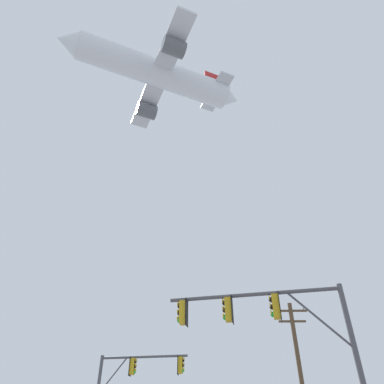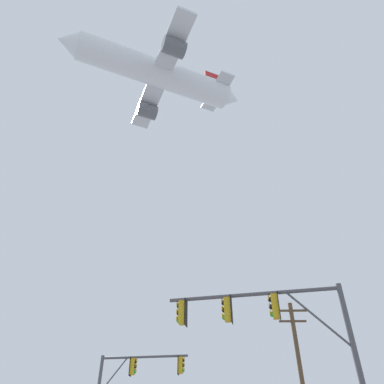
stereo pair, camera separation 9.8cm
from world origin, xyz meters
TOP-DOWN VIEW (x-y plane):
  - signal_pole_near at (3.79, 8.34)m, footprint 6.55×1.45m
  - signal_pole_far at (-3.18, 18.49)m, footprint 5.41×0.90m
  - utility_pole at (7.20, 19.32)m, footprint 2.20×0.28m
  - airplane at (-4.60, 25.37)m, footprint 24.85×19.19m

SIDE VIEW (x-z plane):
  - signal_pole_far at x=-3.18m, z-range 1.55..7.78m
  - signal_pole_near at x=3.79m, z-range 1.80..8.30m
  - utility_pole at x=7.20m, z-range 0.30..9.93m
  - airplane at x=-4.60m, z-range 40.04..47.11m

